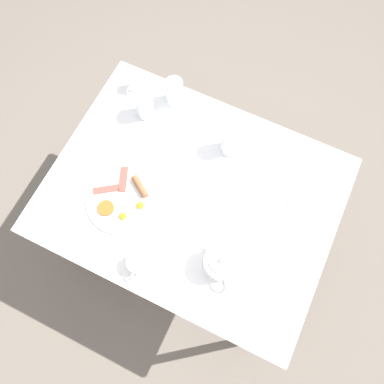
# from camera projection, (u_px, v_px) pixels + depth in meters

# --- Properties ---
(ground_plane) EXTENTS (8.00, 8.00, 0.00)m
(ground_plane) POSITION_uv_depth(u_px,v_px,m) (192.00, 235.00, 2.22)
(ground_plane) COLOR #70665B
(table) EXTENTS (0.88, 1.15, 0.76)m
(table) POSITION_uv_depth(u_px,v_px,m) (192.00, 199.00, 1.57)
(table) COLOR white
(table) RESTS_ON ground_plane
(breakfast_plate) EXTENTS (0.30, 0.30, 0.04)m
(breakfast_plate) POSITION_uv_depth(u_px,v_px,m) (124.00, 198.00, 1.49)
(breakfast_plate) COLOR white
(breakfast_plate) RESTS_ON table
(teapot_near) EXTENTS (0.16, 0.16, 0.12)m
(teapot_near) POSITION_uv_depth(u_px,v_px,m) (221.00, 263.00, 1.36)
(teapot_near) COLOR white
(teapot_near) RESTS_ON table
(teacup_with_saucer_left) EXTENTS (0.15, 0.15, 0.06)m
(teacup_with_saucer_left) POSITION_uv_depth(u_px,v_px,m) (138.00, 264.00, 1.39)
(teacup_with_saucer_left) COLOR white
(teacup_with_saucer_left) RESTS_ON table
(water_glass_tall) EXTENTS (0.07, 0.07, 0.13)m
(water_glass_tall) POSITION_uv_depth(u_px,v_px,m) (230.00, 142.00, 1.51)
(water_glass_tall) COLOR white
(water_glass_tall) RESTS_ON table
(water_glass_short) EXTENTS (0.07, 0.07, 0.13)m
(water_glass_short) POSITION_uv_depth(u_px,v_px,m) (175.00, 92.00, 1.59)
(water_glass_short) COLOR white
(water_glass_short) RESTS_ON table
(wine_glass_spare) EXTENTS (0.07, 0.07, 0.12)m
(wine_glass_spare) POSITION_uv_depth(u_px,v_px,m) (145.00, 106.00, 1.57)
(wine_glass_spare) COLOR white
(wine_glass_spare) RESTS_ON table
(creamer_jug) EXTENTS (0.08, 0.05, 0.07)m
(creamer_jug) POSITION_uv_depth(u_px,v_px,m) (133.00, 84.00, 1.64)
(creamer_jug) COLOR white
(creamer_jug) RESTS_ON table
(napkin_folded) EXTENTS (0.21, 0.19, 0.01)m
(napkin_folded) POSITION_uv_depth(u_px,v_px,m) (297.00, 185.00, 1.51)
(napkin_folded) COLOR white
(napkin_folded) RESTS_ON table
(fork_by_plate) EXTENTS (0.17, 0.10, 0.00)m
(fork_by_plate) POSITION_uv_depth(u_px,v_px,m) (188.00, 183.00, 1.52)
(fork_by_plate) COLOR silver
(fork_by_plate) RESTS_ON table
(knife_by_plate) EXTENTS (0.12, 0.19, 0.00)m
(knife_by_plate) POSITION_uv_depth(u_px,v_px,m) (289.00, 256.00, 1.42)
(knife_by_plate) COLOR silver
(knife_by_plate) RESTS_ON table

